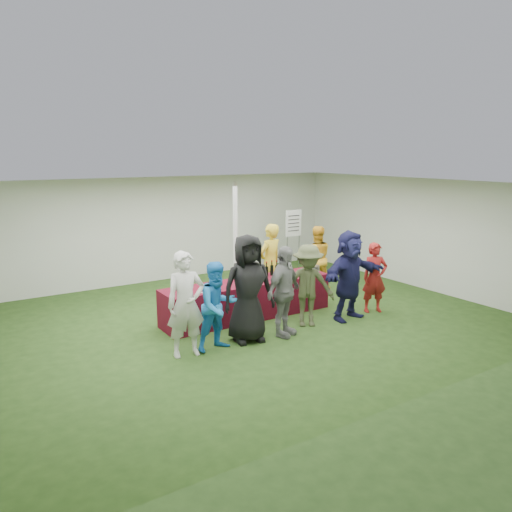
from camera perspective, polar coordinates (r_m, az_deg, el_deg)
ground at (r=10.05m, az=-1.31°, el=-7.43°), size 60.00×60.00×0.00m
tent at (r=10.95m, az=-2.37°, el=1.48°), size 10.00×10.00×10.00m
serving_table at (r=10.18m, az=-0.95°, el=-4.95°), size 3.60×0.80×0.75m
wine_bottles at (r=10.48m, az=1.52°, el=-1.66°), size 0.74×0.15×0.32m
wine_glasses at (r=9.41m, az=-4.87°, el=-3.32°), size 1.10×0.10×0.16m
water_bottle at (r=10.10m, az=-1.43°, el=-2.28°), size 0.07×0.07×0.23m
bar_towel at (r=10.98m, az=5.78°, el=-1.66°), size 0.25×0.18×0.03m
dump_bucket at (r=10.75m, az=6.59°, el=-1.57°), size 0.24×0.24×0.18m
wine_list_sign at (r=13.40m, az=4.30°, el=3.20°), size 0.50×0.03×1.80m
staff_pourer at (r=11.11m, az=1.61°, el=-0.82°), size 0.73×0.57×1.77m
staff_back at (r=12.14m, az=6.89°, el=-0.27°), size 0.94×0.86×1.58m
customer_0 at (r=8.23m, az=-8.03°, el=-5.49°), size 0.69×0.49×1.76m
customer_1 at (r=8.46m, az=-4.39°, el=-5.73°), size 0.80×0.65×1.53m
customer_2 at (r=8.77m, az=-0.92°, el=-3.73°), size 1.03×0.76×1.92m
customer_3 at (r=9.04m, az=3.20°, el=-4.10°), size 1.06×0.76×1.67m
customer_4 at (r=9.61m, az=5.93°, el=-3.39°), size 1.19×1.00×1.60m
customer_5 at (r=10.10m, az=10.62°, el=-2.17°), size 1.74×0.76×1.81m
customer_6 at (r=10.71m, az=13.41°, el=-2.42°), size 0.63×0.52×1.48m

